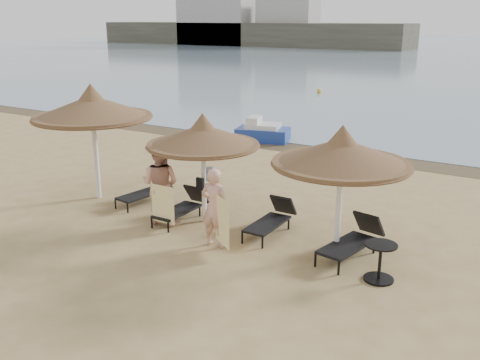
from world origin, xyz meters
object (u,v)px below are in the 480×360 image
at_px(person_right, 215,201).
at_px(pedal_boat, 262,132).
at_px(lounger_far_right, 354,239).
at_px(lounger_far_left, 147,191).
at_px(palapa_left, 92,108).
at_px(palapa_center, 203,136).
at_px(side_table, 380,263).
at_px(lounger_near_left, 183,206).
at_px(lounger_near_right, 272,218).
at_px(palapa_right, 342,153).
at_px(person_left, 160,178).

xyz_separation_m(person_right, pedal_boat, (-4.30, 9.92, -0.69)).
bearing_deg(lounger_far_right, lounger_far_left, -172.11).
relative_size(palapa_left, person_right, 1.55).
height_order(palapa_center, person_right, palapa_center).
height_order(palapa_left, side_table, palapa_left).
relative_size(lounger_near_left, lounger_near_right, 0.98).
relative_size(lounger_near_right, person_right, 0.83).
relative_size(lounger_near_left, lounger_far_right, 0.88).
bearing_deg(palapa_right, person_left, -174.25).
distance_m(lounger_far_left, lounger_near_right, 3.98).
relative_size(palapa_left, lounger_far_right, 1.68).
relative_size(palapa_left, palapa_right, 1.13).
relative_size(lounger_far_left, lounger_near_right, 1.00).
distance_m(palapa_right, pedal_boat, 11.45).
distance_m(lounger_far_left, side_table, 7.01).
bearing_deg(palapa_center, pedal_boat, 110.12).
height_order(palapa_right, side_table, palapa_right).
distance_m(lounger_far_left, person_right, 3.65).
distance_m(palapa_center, lounger_far_left, 2.88).
bearing_deg(palapa_right, person_right, -159.96).
bearing_deg(palapa_left, palapa_center, 0.98).
bearing_deg(side_table, lounger_near_left, 172.63).
distance_m(lounger_near_left, lounger_far_right, 4.46).
xyz_separation_m(palapa_left, lounger_far_right, (7.52, 0.05, -2.20)).
xyz_separation_m(palapa_center, lounger_near_left, (-0.55, -0.15, -1.84)).
bearing_deg(palapa_left, lounger_far_left, 16.11).
height_order(lounger_far_left, person_right, person_right).
bearing_deg(lounger_far_left, person_left, -29.09).
relative_size(lounger_near_left, pedal_boat, 0.72).
bearing_deg(lounger_near_right, palapa_center, -172.85).
xyz_separation_m(lounger_far_left, pedal_boat, (-1.04, 8.44, 0.03)).
distance_m(palapa_left, lounger_near_right, 5.86).
height_order(lounger_near_left, lounger_far_right, lounger_far_right).
bearing_deg(lounger_near_right, palapa_left, -177.03).
distance_m(lounger_near_left, person_left, 1.02).
distance_m(palapa_center, person_right, 1.93).
bearing_deg(palapa_right, lounger_far_left, 174.40).
bearing_deg(lounger_near_right, lounger_near_left, -170.84).
bearing_deg(lounger_far_left, lounger_far_right, 4.71).
xyz_separation_m(palapa_center, palapa_right, (3.60, -0.21, 0.09)).
relative_size(palapa_center, person_right, 1.31).
bearing_deg(person_right, palapa_left, -17.74).
bearing_deg(lounger_near_left, pedal_boat, 107.09).
relative_size(palapa_center, lounger_near_left, 1.62).
height_order(lounger_near_left, person_right, person_right).
height_order(lounger_near_right, pedal_boat, pedal_boat).
height_order(lounger_near_left, person_left, person_left).
distance_m(palapa_center, person_left, 1.47).
bearing_deg(palapa_center, palapa_right, -3.36).
distance_m(lounger_far_right, person_right, 3.11).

